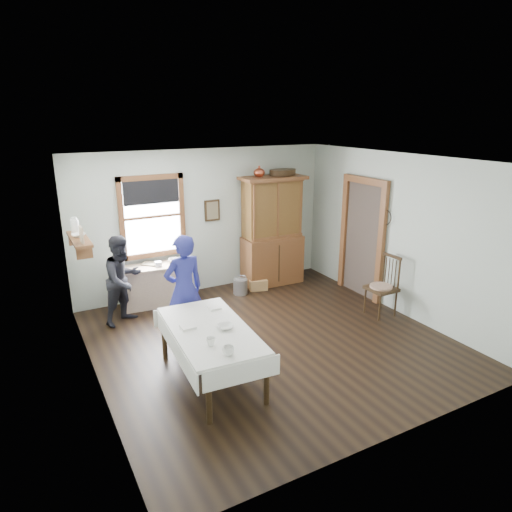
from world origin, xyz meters
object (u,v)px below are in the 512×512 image
china_hutch (272,231)px  dining_table (211,354)px  pail (240,287)px  figure_dark (124,283)px  work_counter (156,285)px  wicker_basket (258,284)px  woman_blue (184,294)px  spindle_chair (382,286)px

china_hutch → dining_table: china_hutch is taller
pail → figure_dark: size_ratio=0.21×
work_counter → dining_table: size_ratio=0.70×
dining_table → wicker_basket: dining_table is taller
pail → figure_dark: (-2.21, -0.19, 0.54)m
wicker_basket → woman_blue: 2.48m
figure_dark → dining_table: bearing=-104.9°
dining_table → woman_blue: (0.08, 1.15, 0.41)m
wicker_basket → work_counter: bearing=173.5°
pail → woman_blue: 2.13m
china_hutch → dining_table: 3.74m
china_hutch → spindle_chair: 2.44m
pail → work_counter: bearing=170.2°
work_counter → spindle_chair: (3.23, -2.25, 0.16)m
spindle_chair → woman_blue: size_ratio=0.68×
dining_table → wicker_basket: size_ratio=5.24×
dining_table → spindle_chair: (3.33, 0.48, 0.16)m
pail → figure_dark: figure_dark is taller
wicker_basket → dining_table: bearing=-129.4°
work_counter → woman_blue: size_ratio=0.83×
dining_table → wicker_basket: bearing=50.6°
wicker_basket → figure_dark: (-2.61, -0.23, 0.58)m
china_hutch → pail: 1.28m
woman_blue → work_counter: bearing=-96.7°
dining_table → woman_blue: woman_blue is taller
china_hutch → pail: china_hutch is taller
spindle_chair → dining_table: bearing=-173.0°
dining_table → spindle_chair: size_ratio=1.73×
pail → woman_blue: bearing=-140.2°
pail → woman_blue: woman_blue is taller
work_counter → china_hutch: (2.39, -0.02, 0.71)m
pail → wicker_basket: (0.41, 0.04, -0.04)m
spindle_chair → pail: 2.62m
spindle_chair → woman_blue: 3.32m
china_hutch → spindle_chair: bearing=-67.6°
work_counter → figure_dark: (-0.65, -0.46, 0.32)m
china_hutch → wicker_basket: bearing=-153.5°
work_counter → spindle_chair: spindle_chair is taller
china_hutch → spindle_chair: china_hutch is taller
work_counter → figure_dark: figure_dark is taller
spindle_chair → wicker_basket: 2.43m
woman_blue → figure_dark: (-0.64, 1.12, -0.09)m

